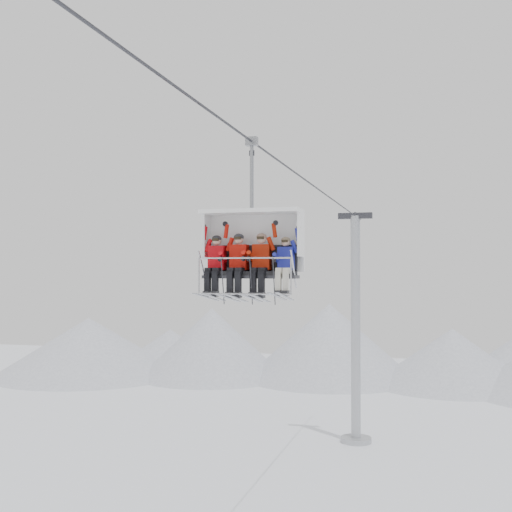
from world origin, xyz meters
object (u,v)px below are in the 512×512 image
(skier_center_right, at_px, (261,262))
(skier_far_right, at_px, (285,264))
(skier_far_left, at_px, (216,263))
(chairlift_carrier, at_px, (253,243))
(lift_tower_right, at_px, (356,343))
(skier_center_left, at_px, (238,262))

(skier_center_right, height_order, skier_far_right, skier_center_right)
(skier_far_left, distance_m, skier_far_right, 1.81)
(chairlift_carrier, bearing_deg, skier_center_right, -47.03)
(skier_center_right, distance_m, skier_far_right, 0.62)
(chairlift_carrier, xyz_separation_m, skier_far_left, (-0.90, -0.31, -0.49))
(lift_tower_right, bearing_deg, skier_center_right, -89.28)
(lift_tower_right, distance_m, chairlift_carrier, 22.82)
(skier_center_left, bearing_deg, lift_tower_right, 89.21)
(lift_tower_right, distance_m, skier_center_right, 23.02)
(skier_far_left, bearing_deg, skier_far_right, -0.27)
(skier_center_left, height_order, skier_far_right, skier_center_left)
(skier_center_left, height_order, skier_center_right, same)
(skier_far_left, distance_m, skier_center_right, 1.18)
(lift_tower_right, bearing_deg, chairlift_carrier, -90.00)
(lift_tower_right, bearing_deg, skier_center_left, -90.79)
(lift_tower_right, distance_m, skier_far_left, 23.04)
(skier_center_left, distance_m, skier_center_right, 0.59)
(skier_center_left, bearing_deg, skier_far_right, -0.59)
(chairlift_carrier, relative_size, skier_far_right, 2.36)
(lift_tower_right, xyz_separation_m, skier_center_right, (0.28, -22.58, 4.46))
(lift_tower_right, xyz_separation_m, chairlift_carrier, (0.00, -22.28, 4.93))
(lift_tower_right, height_order, chairlift_carrier, lift_tower_right)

